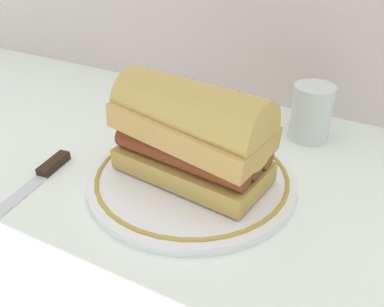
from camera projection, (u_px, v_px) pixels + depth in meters
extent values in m
plane|color=white|center=(176.00, 192.00, 0.54)|extent=(1.50, 1.50, 0.00)
cylinder|color=white|center=(192.00, 179.00, 0.55)|extent=(0.27, 0.27, 0.01)
torus|color=#B29333|center=(192.00, 175.00, 0.55)|extent=(0.25, 0.25, 0.01)
cube|color=tan|center=(192.00, 165.00, 0.54)|extent=(0.20, 0.12, 0.03)
cylinder|color=brown|center=(178.00, 157.00, 0.51)|extent=(0.19, 0.05, 0.03)
cylinder|color=brown|center=(192.00, 147.00, 0.53)|extent=(0.19, 0.05, 0.03)
cylinder|color=brown|center=(205.00, 138.00, 0.55)|extent=(0.19, 0.05, 0.03)
cube|color=tan|center=(192.00, 126.00, 0.51)|extent=(0.20, 0.12, 0.05)
cylinder|color=tan|center=(192.00, 115.00, 0.50)|extent=(0.20, 0.10, 0.08)
cylinder|color=silver|center=(311.00, 113.00, 0.64)|extent=(0.06, 0.06, 0.09)
cylinder|color=gold|center=(309.00, 126.00, 0.65)|extent=(0.05, 0.05, 0.04)
cube|color=silver|center=(18.00, 196.00, 0.53)|extent=(0.03, 0.09, 0.01)
cube|color=black|center=(54.00, 164.00, 0.58)|extent=(0.02, 0.06, 0.01)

